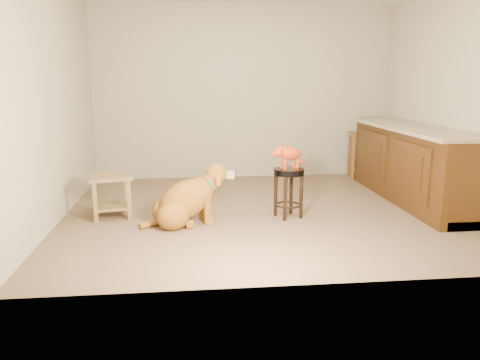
{
  "coord_description": "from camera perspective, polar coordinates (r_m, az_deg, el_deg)",
  "views": [
    {
      "loc": [
        -0.82,
        -5.18,
        1.52
      ],
      "look_at": [
        -0.3,
        -0.32,
        0.45
      ],
      "focal_mm": 35.0,
      "sensor_mm": 36.0,
      "label": 1
    }
  ],
  "objects": [
    {
      "name": "padded_stool",
      "position": [
        5.17,
        5.94,
        -0.34
      ],
      "size": [
        0.36,
        0.36,
        0.55
      ],
      "rotation": [
        0.0,
        0.0,
        0.34
      ],
      "color": "black",
      "rests_on": "ground"
    },
    {
      "name": "floor",
      "position": [
        5.46,
        2.79,
        -3.82
      ],
      "size": [
        4.5,
        4.0,
        0.01
      ],
      "primitive_type": "cube",
      "color": "brown",
      "rests_on": "ground"
    },
    {
      "name": "wood_stool",
      "position": [
        7.46,
        14.52,
        3.02
      ],
      "size": [
        0.43,
        0.43,
        0.7
      ],
      "rotation": [
        0.0,
        0.0,
        -0.15
      ],
      "color": "brown",
      "rests_on": "ground"
    },
    {
      "name": "golden_retriever",
      "position": [
        4.95,
        -6.62,
        -2.59
      ],
      "size": [
        1.04,
        0.61,
        0.68
      ],
      "rotation": [
        0.0,
        0.0,
        0.28
      ],
      "color": "brown",
      "rests_on": "ground"
    },
    {
      "name": "room_shell",
      "position": [
        5.25,
        2.98,
        14.03
      ],
      "size": [
        4.54,
        4.04,
        2.62
      ],
      "color": "#A9A388",
      "rests_on": "ground"
    },
    {
      "name": "tabby_kitten",
      "position": [
        5.1,
        5.91,
        3.18
      ],
      "size": [
        0.43,
        0.29,
        0.3
      ],
      "rotation": [
        0.0,
        0.0,
        0.34
      ],
      "color": "#A63110",
      "rests_on": "padded_stool"
    },
    {
      "name": "side_table",
      "position": [
        5.37,
        -15.47,
        -1.1
      ],
      "size": [
        0.54,
        0.54,
        0.48
      ],
      "rotation": [
        0.0,
        0.0,
        0.21
      ],
      "color": "olive",
      "rests_on": "ground"
    },
    {
      "name": "cabinet_run",
      "position": [
        6.24,
        20.34,
        1.59
      ],
      "size": [
        0.7,
        2.56,
        0.94
      ],
      "color": "#41240B",
      "rests_on": "ground"
    }
  ]
}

